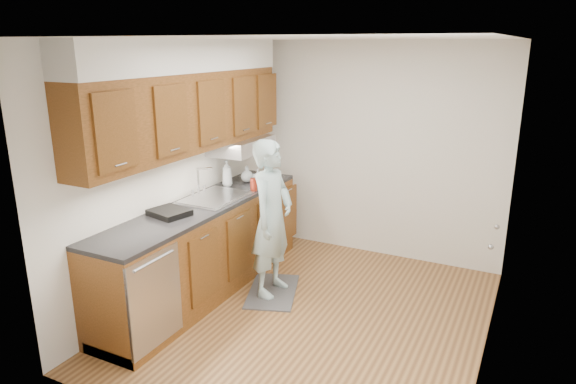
# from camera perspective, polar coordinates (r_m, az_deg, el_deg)

# --- Properties ---
(floor) EXTENTS (3.50, 3.50, 0.00)m
(floor) POSITION_cam_1_polar(r_m,az_deg,el_deg) (4.95, 2.79, -13.61)
(floor) COLOR olive
(floor) RESTS_ON ground
(ceiling) EXTENTS (3.50, 3.50, 0.00)m
(ceiling) POSITION_cam_1_polar(r_m,az_deg,el_deg) (4.30, 3.26, 16.69)
(ceiling) COLOR white
(ceiling) RESTS_ON wall_left
(wall_left) EXTENTS (0.02, 3.50, 2.50)m
(wall_left) POSITION_cam_1_polar(r_m,az_deg,el_deg) (5.23, -12.23, 2.44)
(wall_left) COLOR silver
(wall_left) RESTS_ON floor
(wall_right) EXTENTS (0.02, 3.50, 2.50)m
(wall_right) POSITION_cam_1_polar(r_m,az_deg,el_deg) (4.13, 22.44, -2.13)
(wall_right) COLOR silver
(wall_right) RESTS_ON floor
(wall_back) EXTENTS (3.00, 0.02, 2.50)m
(wall_back) POSITION_cam_1_polar(r_m,az_deg,el_deg) (6.07, 9.69, 4.46)
(wall_back) COLOR silver
(wall_back) RESTS_ON floor
(counter) EXTENTS (0.64, 2.80, 1.30)m
(counter) POSITION_cam_1_polar(r_m,az_deg,el_deg) (5.28, -9.19, -5.93)
(counter) COLOR brown
(counter) RESTS_ON floor
(upper_cabinets) EXTENTS (0.47, 2.80, 1.21)m
(upper_cabinets) POSITION_cam_1_polar(r_m,az_deg,el_deg) (5.04, -10.86, 10.09)
(upper_cabinets) COLOR brown
(upper_cabinets) RESTS_ON wall_left
(closet_door) EXTENTS (0.02, 1.22, 2.05)m
(closet_door) POSITION_cam_1_polar(r_m,az_deg,el_deg) (4.49, 22.31, -3.74)
(closet_door) COLOR silver
(closet_door) RESTS_ON wall_right
(floor_mat) EXTENTS (0.71, 0.91, 0.02)m
(floor_mat) POSITION_cam_1_polar(r_m,az_deg,el_deg) (5.38, -1.72, -10.96)
(floor_mat) COLOR #57575A
(floor_mat) RESTS_ON floor
(person) EXTENTS (0.42, 0.63, 1.78)m
(person) POSITION_cam_1_polar(r_m,az_deg,el_deg) (5.03, -1.81, -1.82)
(person) COLOR #A8C9CD
(person) RESTS_ON floor_mat
(soap_bottle_a) EXTENTS (0.12, 0.12, 0.29)m
(soap_bottle_a) POSITION_cam_1_polar(r_m,az_deg,el_deg) (5.70, -6.80, 2.12)
(soap_bottle_a) COLOR silver
(soap_bottle_a) RESTS_ON counter
(soap_bottle_b) EXTENTS (0.09, 0.09, 0.18)m
(soap_bottle_b) POSITION_cam_1_polar(r_m,az_deg,el_deg) (5.73, -3.36, 1.71)
(soap_bottle_b) COLOR silver
(soap_bottle_b) RESTS_ON counter
(soap_bottle_c) EXTENTS (0.20, 0.20, 0.18)m
(soap_bottle_c) POSITION_cam_1_polar(r_m,az_deg,el_deg) (5.86, -4.58, 2.03)
(soap_bottle_c) COLOR silver
(soap_bottle_c) RESTS_ON counter
(soda_can) EXTENTS (0.08, 0.08, 0.13)m
(soda_can) POSITION_cam_1_polar(r_m,az_deg,el_deg) (5.49, -3.83, 0.82)
(soda_can) COLOR red
(soda_can) RESTS_ON counter
(steel_can) EXTENTS (0.08, 0.08, 0.13)m
(steel_can) POSITION_cam_1_polar(r_m,az_deg,el_deg) (5.54, -3.53, 0.94)
(steel_can) COLOR #A5A5AA
(steel_can) RESTS_ON counter
(dish_rack) EXTENTS (0.40, 0.36, 0.05)m
(dish_rack) POSITION_cam_1_polar(r_m,az_deg,el_deg) (4.84, -13.05, -2.23)
(dish_rack) COLOR black
(dish_rack) RESTS_ON counter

